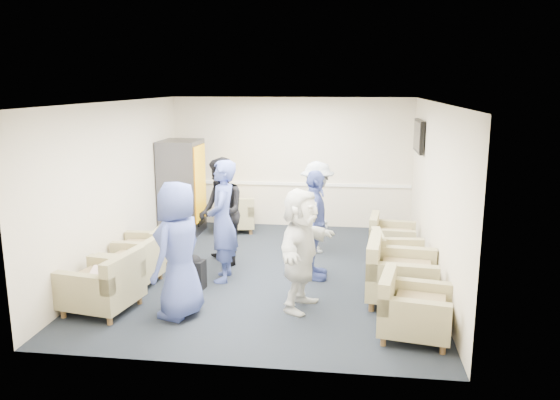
# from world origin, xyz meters

# --- Properties ---
(floor) EXTENTS (6.00, 6.00, 0.00)m
(floor) POSITION_xyz_m (0.00, 0.00, 0.00)
(floor) COLOR black
(floor) RESTS_ON ground
(ceiling) EXTENTS (6.00, 6.00, 0.00)m
(ceiling) POSITION_xyz_m (0.00, 0.00, 2.70)
(ceiling) COLOR silver
(ceiling) RESTS_ON back_wall
(back_wall) EXTENTS (5.00, 0.02, 2.70)m
(back_wall) POSITION_xyz_m (0.00, 3.00, 1.35)
(back_wall) COLOR beige
(back_wall) RESTS_ON floor
(front_wall) EXTENTS (5.00, 0.02, 2.70)m
(front_wall) POSITION_xyz_m (0.00, -3.00, 1.35)
(front_wall) COLOR beige
(front_wall) RESTS_ON floor
(left_wall) EXTENTS (0.02, 6.00, 2.70)m
(left_wall) POSITION_xyz_m (-2.50, 0.00, 1.35)
(left_wall) COLOR beige
(left_wall) RESTS_ON floor
(right_wall) EXTENTS (0.02, 6.00, 2.70)m
(right_wall) POSITION_xyz_m (2.50, 0.00, 1.35)
(right_wall) COLOR beige
(right_wall) RESTS_ON floor
(chair_rail) EXTENTS (4.98, 0.04, 0.06)m
(chair_rail) POSITION_xyz_m (0.00, 2.98, 0.90)
(chair_rail) COLOR white
(chair_rail) RESTS_ON back_wall
(tv) EXTENTS (0.10, 1.00, 0.58)m
(tv) POSITION_xyz_m (2.44, 1.80, 2.05)
(tv) COLOR black
(tv) RESTS_ON right_wall
(armchair_left_near) EXTENTS (0.99, 0.99, 0.69)m
(armchair_left_near) POSITION_xyz_m (-1.95, -1.80, 0.34)
(armchair_left_near) COLOR #91875D
(armchair_left_near) RESTS_ON floor
(armchair_left_mid) EXTENTS (0.84, 0.84, 0.61)m
(armchair_left_mid) POSITION_xyz_m (-1.94, -0.81, 0.30)
(armchair_left_mid) COLOR #91875D
(armchair_left_mid) RESTS_ON floor
(armchair_left_far) EXTENTS (0.79, 0.79, 0.60)m
(armchair_left_far) POSITION_xyz_m (-2.03, -0.14, 0.30)
(armchair_left_far) COLOR #91875D
(armchair_left_far) RESTS_ON floor
(armchair_right_near) EXTENTS (0.94, 0.94, 0.65)m
(armchair_right_near) POSITION_xyz_m (1.99, -2.04, 0.33)
(armchair_right_near) COLOR #91875D
(armchair_right_near) RESTS_ON floor
(armchair_right_midnear) EXTENTS (1.03, 1.03, 0.75)m
(armchair_right_midnear) POSITION_xyz_m (1.91, -0.99, 0.37)
(armchair_right_midnear) COLOR #91875D
(armchair_right_midnear) RESTS_ON floor
(armchair_right_midfar) EXTENTS (0.87, 0.87, 0.65)m
(armchair_right_midfar) POSITION_xyz_m (1.96, -0.21, 0.33)
(armchair_right_midfar) COLOR #91875D
(armchair_right_midfar) RESTS_ON floor
(armchair_right_far) EXTENTS (0.85, 0.85, 0.62)m
(armchair_right_far) POSITION_xyz_m (1.95, 1.08, 0.31)
(armchair_right_far) COLOR #91875D
(armchair_right_far) RESTS_ON floor
(armchair_corner) EXTENTS (0.92, 0.92, 0.63)m
(armchair_corner) POSITION_xyz_m (-1.08, 2.37, 0.31)
(armchair_corner) COLOR #91875D
(armchair_corner) RESTS_ON floor
(vending_machine) EXTENTS (0.76, 0.89, 1.88)m
(vending_machine) POSITION_xyz_m (-2.09, 2.12, 0.94)
(vending_machine) COLOR #4C4C53
(vending_machine) RESTS_ON floor
(backpack) EXTENTS (0.33, 0.26, 0.52)m
(backpack) POSITION_xyz_m (-1.01, -0.85, 0.27)
(backpack) COLOR black
(backpack) RESTS_ON floor
(pillow) EXTENTS (0.42, 0.50, 0.12)m
(pillow) POSITION_xyz_m (-1.96, -1.79, 0.52)
(pillow) COLOR beige
(pillow) RESTS_ON armchair_left_near
(person_front_left) EXTENTS (0.79, 0.99, 1.78)m
(person_front_left) POSITION_xyz_m (-0.92, -1.79, 0.89)
(person_front_left) COLOR #41509D
(person_front_left) RESTS_ON floor
(person_mid_left) EXTENTS (0.51, 0.72, 1.86)m
(person_mid_left) POSITION_xyz_m (-0.67, -0.42, 0.93)
(person_mid_left) COLOR #41509D
(person_mid_left) RESTS_ON floor
(person_back_left) EXTENTS (1.01, 1.09, 1.80)m
(person_back_left) POSITION_xyz_m (-0.85, 0.27, 0.90)
(person_back_left) COLOR black
(person_back_left) RESTS_ON floor
(person_back_right) EXTENTS (0.88, 1.19, 1.64)m
(person_back_right) POSITION_xyz_m (0.66, 1.21, 0.82)
(person_back_right) COLOR beige
(person_back_right) RESTS_ON floor
(person_mid_right) EXTENTS (0.43, 1.01, 1.70)m
(person_mid_right) POSITION_xyz_m (0.71, -0.18, 0.85)
(person_mid_right) COLOR #41509D
(person_mid_right) RESTS_ON floor
(person_front_right) EXTENTS (0.90, 1.61, 1.65)m
(person_front_right) POSITION_xyz_m (0.61, -1.36, 0.82)
(person_front_right) COLOR silver
(person_front_right) RESTS_ON floor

